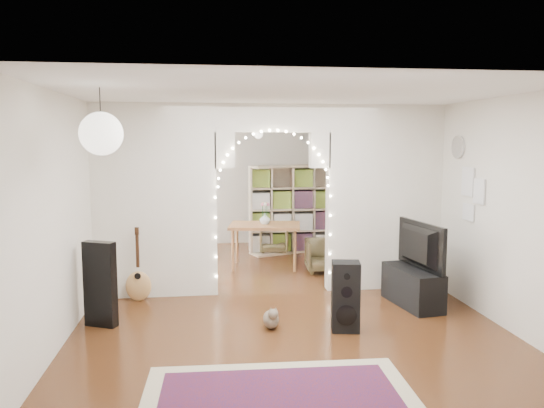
{
  "coord_description": "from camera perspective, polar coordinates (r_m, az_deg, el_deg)",
  "views": [
    {
      "loc": [
        -0.96,
        -7.48,
        2.19
      ],
      "look_at": [
        0.03,
        0.3,
        1.25
      ],
      "focal_mm": 35.0,
      "sensor_mm": 36.0,
      "label": 1
    }
  ],
  "objects": [
    {
      "name": "picture_frames",
      "position": [
        7.37,
        20.63,
        1.05
      ],
      "size": [
        0.02,
        0.5,
        0.7
      ],
      "primitive_type": null,
      "color": "white",
      "rests_on": "wall_right"
    },
    {
      "name": "floor_speaker",
      "position": [
        6.25,
        7.92,
        -9.83
      ],
      "size": [
        0.36,
        0.33,
        0.81
      ],
      "rotation": [
        0.0,
        0.0,
        -0.18
      ],
      "color": "black",
      "rests_on": "floor"
    },
    {
      "name": "window",
      "position": [
        9.43,
        -16.46,
        2.38
      ],
      "size": [
        0.04,
        1.2,
        1.4
      ],
      "primitive_type": "cube",
      "color": "white",
      "rests_on": "wall_left"
    },
    {
      "name": "wall_back",
      "position": [
        11.3,
        -2.35,
        2.59
      ],
      "size": [
        5.0,
        0.02,
        2.7
      ],
      "primitive_type": "cube",
      "color": "silver",
      "rests_on": "floor"
    },
    {
      "name": "bookcase",
      "position": [
        10.4,
        2.14,
        -0.52
      ],
      "size": [
        1.71,
        0.98,
        1.71
      ],
      "primitive_type": "cube",
      "rotation": [
        0.0,
        0.0,
        0.36
      ],
      "color": "tan",
      "rests_on": "floor"
    },
    {
      "name": "guitar_case",
      "position": [
        6.62,
        -17.99,
        -8.2
      ],
      "size": [
        0.41,
        0.28,
        1.02
      ],
      "primitive_type": "cube",
      "rotation": [
        0.0,
        0.0,
        -0.43
      ],
      "color": "black",
      "rests_on": "floor"
    },
    {
      "name": "media_console",
      "position": [
        7.38,
        14.87,
        -8.62
      ],
      "size": [
        0.54,
        1.05,
        0.5
      ],
      "primitive_type": "cube",
      "rotation": [
        0.0,
        0.0,
        0.15
      ],
      "color": "black",
      "rests_on": "floor"
    },
    {
      "name": "dining_table",
      "position": [
        9.14,
        -0.77,
        -2.64
      ],
      "size": [
        1.32,
        0.99,
        0.76
      ],
      "rotation": [
        0.0,
        0.0,
        -0.17
      ],
      "color": "brown",
      "rests_on": "floor"
    },
    {
      "name": "wall_front",
      "position": [
        3.94,
        7.03,
        -5.48
      ],
      "size": [
        5.0,
        0.02,
        2.7
      ],
      "primitive_type": "cube",
      "color": "silver",
      "rests_on": "floor"
    },
    {
      "name": "ceiling",
      "position": [
        7.56,
        0.06,
        10.73
      ],
      "size": [
        5.0,
        7.5,
        0.02
      ],
      "primitive_type": "cube",
      "color": "white",
      "rests_on": "wall_back"
    },
    {
      "name": "flower_vase",
      "position": [
        9.11,
        -0.77,
        -1.59
      ],
      "size": [
        0.21,
        0.21,
        0.19
      ],
      "primitive_type": "imported",
      "rotation": [
        0.0,
        0.0,
        -0.17
      ],
      "color": "white",
      "rests_on": "dining_table"
    },
    {
      "name": "tv",
      "position": [
        7.25,
        15.01,
        -4.35
      ],
      "size": [
        0.3,
        1.08,
        0.62
      ],
      "primitive_type": "imported",
      "rotation": [
        0.0,
        0.0,
        1.72
      ],
      "color": "black",
      "rests_on": "media_console"
    },
    {
      "name": "acoustic_guitar",
      "position": [
        7.51,
        -14.2,
        -7.31
      ],
      "size": [
        0.37,
        0.22,
        0.87
      ],
      "rotation": [
        0.0,
        0.0,
        -0.29
      ],
      "color": "tan",
      "rests_on": "floor"
    },
    {
      "name": "ceiling_fan",
      "position": [
        9.53,
        -1.48,
        8.12
      ],
      "size": [
        1.1,
        1.1,
        0.3
      ],
      "primitive_type": null,
      "color": "gold",
      "rests_on": "ceiling"
    },
    {
      "name": "wall_clock",
      "position": [
        7.69,
        19.43,
        5.81
      ],
      "size": [
        0.03,
        0.31,
        0.31
      ],
      "primitive_type": "cylinder",
      "rotation": [
        0.0,
        1.57,
        0.0
      ],
      "color": "white",
      "rests_on": "wall_right"
    },
    {
      "name": "paper_lantern",
      "position": [
        5.16,
        -17.9,
        7.21
      ],
      "size": [
        0.4,
        0.4,
        0.4
      ],
      "primitive_type": "sphere",
      "color": "white",
      "rests_on": "ceiling"
    },
    {
      "name": "wall_right",
      "position": [
        8.28,
        17.49,
        0.72
      ],
      "size": [
        0.02,
        7.5,
        2.7
      ],
      "primitive_type": "cube",
      "color": "silver",
      "rests_on": "floor"
    },
    {
      "name": "wall_left",
      "position": [
        7.68,
        -18.77,
        0.22
      ],
      "size": [
        0.02,
        7.5,
        2.7
      ],
      "primitive_type": "cube",
      "color": "silver",
      "rests_on": "floor"
    },
    {
      "name": "tabby_cat",
      "position": [
        6.34,
        -0.09,
        -12.22
      ],
      "size": [
        0.21,
        0.44,
        0.29
      ],
      "rotation": [
        0.0,
        0.0,
        0.09
      ],
      "color": "brown",
      "rests_on": "floor"
    },
    {
      "name": "dining_chair_left",
      "position": [
        10.4,
        0.13,
        -3.86
      ],
      "size": [
        0.58,
        0.6,
        0.51
      ],
      "primitive_type": "imported",
      "rotation": [
        0.0,
        0.0,
        -0.07
      ],
      "color": "brown",
      "rests_on": "floor"
    },
    {
      "name": "divider_wall",
      "position": [
        7.58,
        0.06,
        1.07
      ],
      "size": [
        5.0,
        0.2,
        2.7
      ],
      "color": "silver",
      "rests_on": "floor"
    },
    {
      "name": "fairy_lights",
      "position": [
        7.44,
        0.19,
        1.93
      ],
      "size": [
        1.64,
        0.04,
        1.6
      ],
      "primitive_type": null,
      "color": "#FFEABF",
      "rests_on": "divider_wall"
    },
    {
      "name": "floor",
      "position": [
        7.85,
        0.06,
        -9.34
      ],
      "size": [
        7.5,
        7.5,
        0.0
      ],
      "primitive_type": "plane",
      "color": "black",
      "rests_on": "ground"
    },
    {
      "name": "dining_chair_right",
      "position": [
        8.96,
        5.6,
        -5.53
      ],
      "size": [
        0.63,
        0.64,
        0.55
      ],
      "primitive_type": "imported",
      "rotation": [
        0.0,
        0.0,
        -0.07
      ],
      "color": "brown",
      "rests_on": "floor"
    },
    {
      "name": "area_rug",
      "position": [
        4.66,
        1.1,
        -21.02
      ],
      "size": [
        2.41,
        1.84,
        0.02
      ],
      "primitive_type": "cube",
      "rotation": [
        0.0,
        0.0,
        -0.03
      ],
      "color": "maroon",
      "rests_on": "floor"
    }
  ]
}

